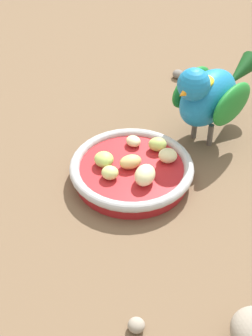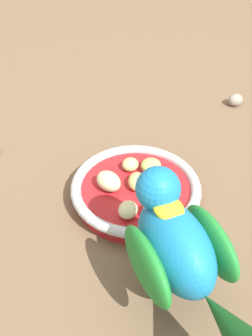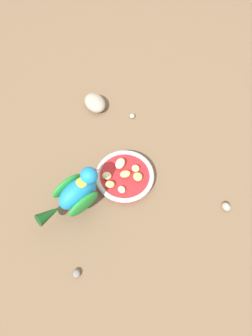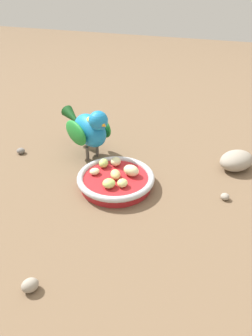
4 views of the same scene
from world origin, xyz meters
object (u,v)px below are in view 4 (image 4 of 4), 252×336
object	(u,v)px
apple_piece_4	(116,161)
parrot	(89,128)
apple_piece_0	(109,183)
apple_piece_1	(131,170)
apple_piece_3	(104,163)
rock_large	(236,161)
apple_piece_2	(114,174)
pebble_1	(21,151)
apple_piece_5	(122,183)
pebble_2	(225,197)
feeding_bowl	(116,180)
pebble_0	(30,285)
apple_piece_6	(95,171)

from	to	relation	value
apple_piece_4	parrot	size ratio (longest dim) A/B	0.14
apple_piece_0	apple_piece_1	xyz separation A→B (m)	(-0.06, 0.03, 0.00)
apple_piece_3	apple_piece_1	bearing A→B (deg)	81.45
parrot	rock_large	xyz separation A→B (m)	(-0.07, 0.39, -0.06)
apple_piece_1	apple_piece_2	xyz separation A→B (m)	(0.02, -0.03, -0.00)
apple_piece_3	parrot	bearing A→B (deg)	-135.67
apple_piece_1	pebble_1	size ratio (longest dim) A/B	1.70
apple_piece_0	apple_piece_5	distance (m)	0.03
apple_piece_4	pebble_1	distance (m)	0.29
apple_piece_3	pebble_2	distance (m)	0.30
apple_piece_4	apple_piece_2	bearing A→B (deg)	17.62
apple_piece_3	parrot	size ratio (longest dim) A/B	0.15
feeding_bowl	apple_piece_1	xyz separation A→B (m)	(-0.02, 0.03, 0.02)
apple_piece_1	pebble_0	size ratio (longest dim) A/B	1.37
apple_piece_4	apple_piece_6	size ratio (longest dim) A/B	1.13
feeding_bowl	parrot	size ratio (longest dim) A/B	0.96
feeding_bowl	pebble_1	world-z (taller)	feeding_bowl
apple_piece_3	apple_piece_5	bearing A→B (deg)	49.88
feeding_bowl	pebble_0	distance (m)	0.32
apple_piece_1	apple_piece_6	xyz separation A→B (m)	(0.03, -0.08, -0.01)
apple_piece_3	apple_piece_6	bearing A→B (deg)	-10.33
apple_piece_1	apple_piece_6	bearing A→B (deg)	-72.48
apple_piece_4	apple_piece_5	distance (m)	0.09
feeding_bowl	apple_piece_6	bearing A→B (deg)	-85.90
pebble_1	apple_piece_4	bearing A→B (deg)	89.57
apple_piece_5	pebble_2	distance (m)	0.24
pebble_0	pebble_1	size ratio (longest dim) A/B	1.24
feeding_bowl	apple_piece_6	xyz separation A→B (m)	(0.00, -0.05, 0.01)
apple_piece_3	apple_piece_4	bearing A→B (deg)	124.17
apple_piece_2	parrot	xyz separation A→B (m)	(-0.11, -0.12, 0.05)
apple_piece_0	rock_large	size ratio (longest dim) A/B	0.32
apple_piece_2	pebble_2	size ratio (longest dim) A/B	1.70
parrot	pebble_2	bearing A→B (deg)	22.51
feeding_bowl	rock_large	bearing A→B (deg)	124.24
apple_piece_4	rock_large	size ratio (longest dim) A/B	0.30
feeding_bowl	apple_piece_1	distance (m)	0.04
apple_piece_3	pebble_0	distance (m)	0.36
apple_piece_1	parrot	world-z (taller)	parrot
apple_piece_6	pebble_1	world-z (taller)	apple_piece_6
apple_piece_2	apple_piece_5	xyz separation A→B (m)	(0.03, 0.03, -0.00)
apple_piece_5	apple_piece_4	bearing A→B (deg)	-148.93
apple_piece_0	apple_piece_5	size ratio (longest dim) A/B	1.19
parrot	apple_piece_0	bearing A→B (deg)	-17.98
parrot	pebble_0	size ratio (longest dim) A/B	6.83
apple_piece_3	pebble_1	size ratio (longest dim) A/B	1.23
rock_large	pebble_1	size ratio (longest dim) A/B	4.10
apple_piece_0	apple_piece_2	world-z (taller)	apple_piece_0
apple_piece_0	pebble_0	bearing A→B (deg)	-4.74
apple_piece_3	rock_large	xyz separation A→B (m)	(-0.15, 0.31, -0.01)
apple_piece_0	pebble_1	distance (m)	0.33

